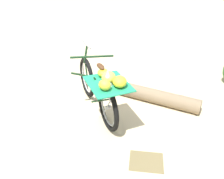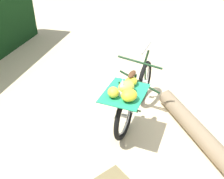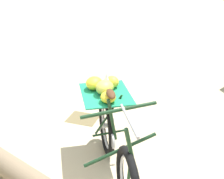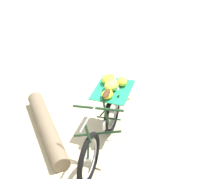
{
  "view_description": "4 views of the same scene",
  "coord_description": "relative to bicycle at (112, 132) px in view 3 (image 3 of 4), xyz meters",
  "views": [
    {
      "loc": [
        -0.5,
        3.49,
        2.39
      ],
      "look_at": [
        -0.13,
        0.69,
        0.76
      ],
      "focal_mm": 39.07,
      "sensor_mm": 36.0,
      "label": 1
    },
    {
      "loc": [
        -2.19,
        2.45,
        2.67
      ],
      "look_at": [
        0.08,
        0.67,
        0.8
      ],
      "focal_mm": 40.64,
      "sensor_mm": 36.0,
      "label": 2
    },
    {
      "loc": [
        0.94,
        -2.26,
        2.18
      ],
      "look_at": [
        -0.01,
        0.63,
        0.8
      ],
      "focal_mm": 46.7,
      "sensor_mm": 36.0,
      "label": 3
    },
    {
      "loc": [
        2.83,
        -2.15,
        3.5
      ],
      "look_at": [
        -0.12,
        0.6,
        0.73
      ],
      "focal_mm": 50.88,
      "sensor_mm": 36.0,
      "label": 4
    }
  ],
  "objects": [
    {
      "name": "fallen_log",
      "position": [
        -0.82,
        -0.51,
        -0.38
      ],
      "size": [
        1.74,
        0.82,
        0.25
      ],
      "primitive_type": "cylinder",
      "rotation": [
        0.0,
        1.57,
        -0.34
      ],
      "color": "#7F6B51",
      "rests_on": "ground_plane"
    },
    {
      "name": "leaf_litter_patch",
      "position": [
        -0.78,
        0.96,
        -0.5
      ],
      "size": [
        0.44,
        0.36,
        0.01
      ],
      "primitive_type": "cube",
      "color": "olive",
      "rests_on": "ground_plane"
    },
    {
      "name": "bicycle",
      "position": [
        0.0,
        0.0,
        0.0
      ],
      "size": [
        1.15,
        1.69,
        1.03
      ],
      "rotation": [
        0.0,
        0.0,
        -1.05
      ],
      "color": "black",
      "rests_on": "ground_plane"
    }
  ]
}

